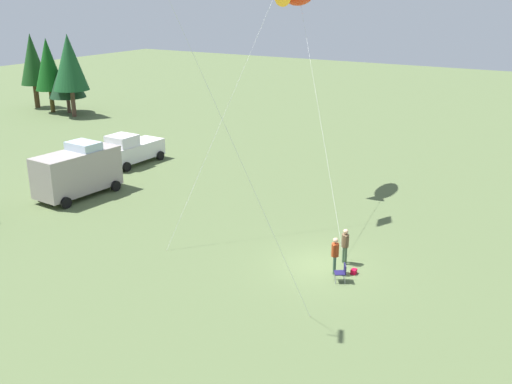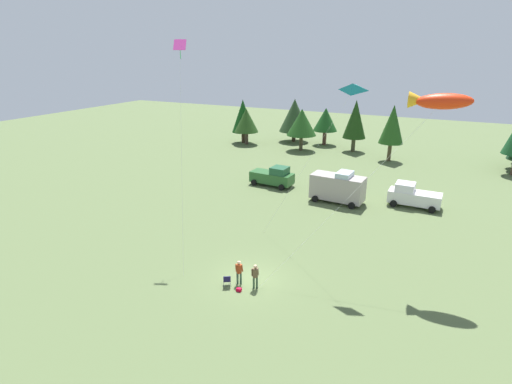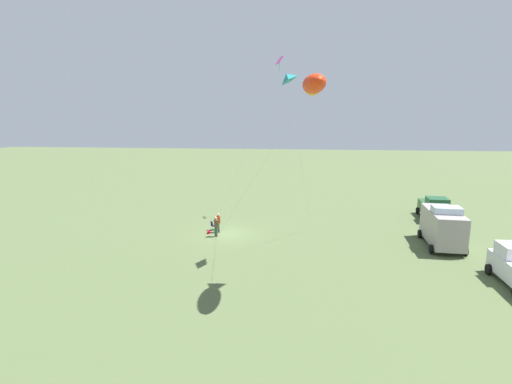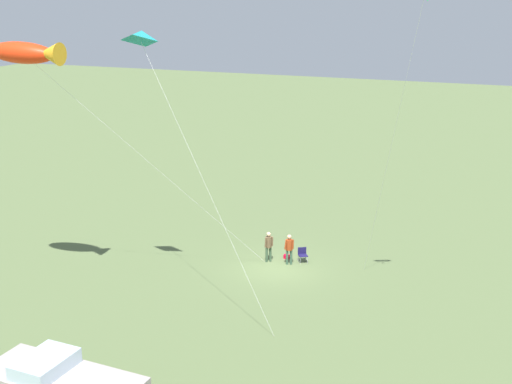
# 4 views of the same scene
# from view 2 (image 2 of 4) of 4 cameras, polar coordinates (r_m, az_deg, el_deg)

# --- Properties ---
(ground_plane) EXTENTS (160.00, 160.00, 0.00)m
(ground_plane) POSITION_cam_2_polar(r_m,az_deg,el_deg) (28.13, -0.90, -12.41)
(ground_plane) COLOR #54653C
(person_kite_flyer) EXTENTS (0.49, 0.50, 1.74)m
(person_kite_flyer) POSITION_cam_2_polar(r_m,az_deg,el_deg) (26.72, -0.10, -11.71)
(person_kite_flyer) COLOR #39533A
(person_kite_flyer) RESTS_ON ground
(folding_chair) EXTENTS (0.66, 0.66, 0.82)m
(folding_chair) POSITION_cam_2_polar(r_m,az_deg,el_deg) (27.25, -4.17, -12.41)
(folding_chair) COLOR #1B1646
(folding_chair) RESTS_ON ground
(person_spectator) EXTENTS (0.52, 0.44, 1.74)m
(person_spectator) POSITION_cam_2_polar(r_m,az_deg,el_deg) (27.19, -2.44, -11.14)
(person_spectator) COLOR #375541
(person_spectator) RESTS_ON ground
(backpack_on_grass) EXTENTS (0.32, 0.23, 0.22)m
(backpack_on_grass) POSITION_cam_2_polar(r_m,az_deg,el_deg) (26.91, -2.46, -13.77)
(backpack_on_grass) COLOR red
(backpack_on_grass) RESTS_ON ground
(truck_green_flatbed) EXTENTS (5.13, 2.69, 2.34)m
(truck_green_flatbed) POSITION_cam_2_polar(r_m,az_deg,el_deg) (46.46, 2.47, 2.23)
(truck_green_flatbed) COLOR #295A2A
(truck_green_flatbed) RESTS_ON ground
(van_motorhome_grey) EXTENTS (5.54, 2.91, 3.34)m
(van_motorhome_grey) POSITION_cam_2_polar(r_m,az_deg,el_deg) (41.97, 11.61, 0.71)
(van_motorhome_grey) COLOR #A39792
(van_motorhome_grey) RESTS_ON ground
(truck_white_pickup) EXTENTS (5.05, 2.52, 2.34)m
(truck_white_pickup) POSITION_cam_2_polar(r_m,az_deg,el_deg) (43.16, 21.50, -0.52)
(truck_white_pickup) COLOR silver
(truck_white_pickup) RESTS_ON ground
(treeline_distant) EXTENTS (44.37, 10.81, 8.23)m
(treeline_distant) POSITION_cam_2_polar(r_m,az_deg,el_deg) (63.28, 14.07, 9.61)
(treeline_distant) COLOR #422F24
(treeline_distant) RESTS_ON ground
(kite_large_fish) EXTENTS (11.10, 8.24, 12.47)m
(kite_large_fish) POSITION_cam_2_polar(r_m,az_deg,el_deg) (28.24, 24.52, 11.74)
(kite_large_fish) COLOR red
(kite_large_fish) RESTS_ON ground
(kite_diamond_rainbow) EXTENTS (3.77, 6.05, 15.68)m
(kite_diamond_rainbow) POSITION_cam_2_polar(r_m,az_deg,el_deg) (31.13, -10.81, 18.73)
(kite_diamond_rainbow) COLOR #D5399D
(kite_diamond_rainbow) RESTS_ON ground
(kite_delta_teal) EXTENTS (8.05, 2.85, 13.10)m
(kite_delta_teal) POSITION_cam_2_polar(r_m,az_deg,el_deg) (27.15, 13.60, 14.27)
(kite_delta_teal) COLOR teal
(kite_delta_teal) RESTS_ON ground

